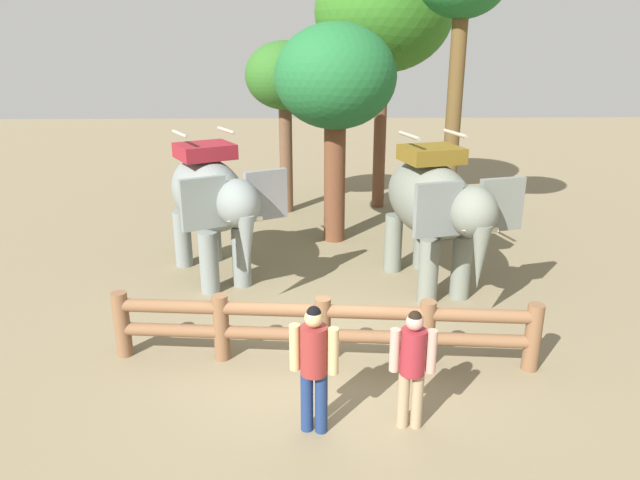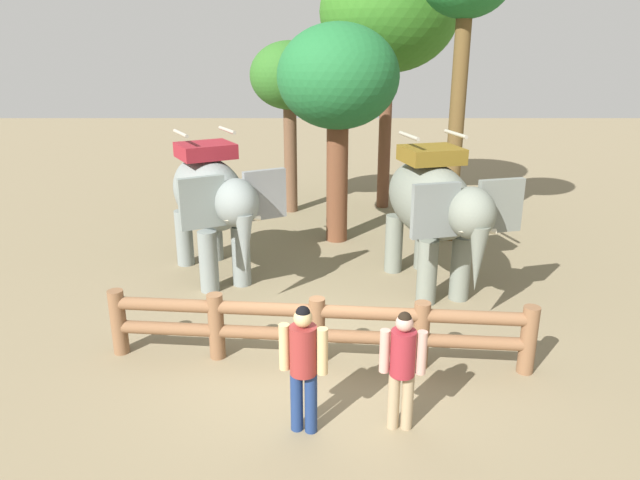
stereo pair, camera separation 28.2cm
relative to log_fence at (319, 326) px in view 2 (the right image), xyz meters
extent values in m
plane|color=#7D6F52|center=(0.00, 0.09, -0.60)|extent=(60.00, 60.00, 0.00)
cylinder|color=brown|center=(-3.07, 0.29, -0.08)|extent=(0.24, 0.24, 1.05)
cylinder|color=brown|center=(-1.53, 0.14, -0.08)|extent=(0.24, 0.24, 1.05)
cylinder|color=brown|center=(0.00, 0.00, -0.08)|extent=(0.24, 0.24, 1.05)
cylinder|color=brown|center=(1.53, -0.14, -0.08)|extent=(0.24, 0.24, 1.05)
cylinder|color=brown|center=(3.07, -0.29, -0.08)|extent=(0.24, 0.24, 1.05)
cylinder|color=brown|center=(0.00, 0.00, -0.15)|extent=(6.16, 0.78, 0.20)
cylinder|color=brown|center=(0.00, 0.00, 0.25)|extent=(6.16, 0.78, 0.20)
cylinder|color=slate|center=(-1.52, 3.02, 0.01)|extent=(0.37, 0.37, 1.22)
cylinder|color=slate|center=(-2.11, 2.70, 0.01)|extent=(0.37, 0.37, 1.22)
cylinder|color=slate|center=(-2.30, 4.46, 0.01)|extent=(0.37, 0.37, 1.22)
cylinder|color=slate|center=(-2.89, 4.14, 0.01)|extent=(0.37, 0.37, 1.22)
ellipsoid|color=slate|center=(-2.21, 3.58, 1.15)|extent=(2.38, 2.99, 1.42)
ellipsoid|color=slate|center=(-1.43, 2.16, 1.33)|extent=(1.12, 1.17, 0.87)
cube|color=slate|center=(-0.97, 2.54, 1.38)|extent=(0.77, 0.49, 0.91)
cube|color=slate|center=(-2.01, 1.97, 1.38)|extent=(0.77, 0.49, 0.91)
cone|color=slate|center=(-1.28, 1.88, 0.63)|extent=(0.32, 0.32, 1.12)
cone|color=beige|center=(-1.18, 2.03, 1.07)|extent=(0.37, 0.26, 0.16)
cone|color=beige|center=(-1.46, 1.88, 1.07)|extent=(0.37, 0.26, 0.16)
cube|color=maroon|center=(-2.21, 3.58, 2.00)|extent=(1.35, 1.30, 0.28)
cylinder|color=#A59E8C|center=(-1.80, 3.80, 2.37)|extent=(0.45, 0.76, 0.07)
cylinder|color=#A59E8C|center=(-2.61, 3.36, 2.37)|extent=(0.45, 0.76, 0.07)
cylinder|color=slate|center=(2.67, 2.32, 0.01)|extent=(0.37, 0.37, 1.23)
cylinder|color=slate|center=(2.02, 2.15, 0.01)|extent=(0.37, 0.37, 1.23)
cylinder|color=slate|center=(2.25, 3.92, 0.01)|extent=(0.37, 0.37, 1.23)
cylinder|color=slate|center=(1.60, 3.75, 0.01)|extent=(0.37, 0.37, 1.23)
ellipsoid|color=slate|center=(2.13, 3.03, 1.16)|extent=(1.89, 2.98, 1.43)
ellipsoid|color=slate|center=(2.55, 1.45, 1.34)|extent=(0.99, 1.09, 0.87)
cube|color=slate|center=(3.09, 1.72, 1.39)|extent=(0.82, 0.33, 0.92)
cube|color=slate|center=(1.94, 1.41, 1.39)|extent=(0.82, 0.33, 0.92)
cone|color=slate|center=(2.63, 1.14, 0.64)|extent=(0.33, 0.33, 1.12)
cone|color=beige|center=(2.76, 1.27, 1.09)|extent=(0.38, 0.19, 0.16)
cone|color=beige|center=(2.45, 1.19, 1.09)|extent=(0.38, 0.19, 0.16)
cube|color=brown|center=(2.13, 3.03, 2.02)|extent=(1.24, 1.15, 0.29)
cylinder|color=#A59E8C|center=(2.59, 3.15, 2.39)|extent=(0.28, 0.82, 0.07)
cylinder|color=#A59E8C|center=(1.68, 2.91, 2.39)|extent=(0.28, 0.82, 0.07)
cylinder|color=navy|center=(-0.07, -1.68, -0.19)|extent=(0.16, 0.16, 0.82)
cylinder|color=navy|center=(-0.24, -1.64, -0.19)|extent=(0.16, 0.16, 0.82)
cylinder|color=maroon|center=(-0.16, -1.66, 0.53)|extent=(0.40, 0.40, 0.63)
cylinder|color=tan|center=(0.07, -1.71, 0.54)|extent=(0.13, 0.13, 0.59)
cylinder|color=tan|center=(-0.39, -1.61, 0.54)|extent=(0.13, 0.13, 0.59)
sphere|color=tan|center=(-0.16, -1.66, 0.95)|extent=(0.23, 0.23, 0.23)
sphere|color=black|center=(-0.16, -1.66, 1.01)|extent=(0.18, 0.18, 0.18)
cylinder|color=#9C8664|center=(1.13, -1.61, -0.22)|extent=(0.15, 0.15, 0.77)
cylinder|color=#9C8664|center=(0.96, -1.60, -0.22)|extent=(0.15, 0.15, 0.77)
cylinder|color=maroon|center=(1.05, -1.61, 0.46)|extent=(0.34, 0.34, 0.59)
cylinder|color=tan|center=(1.27, -1.63, 0.47)|extent=(0.13, 0.13, 0.56)
cylinder|color=tan|center=(0.83, -1.59, 0.47)|extent=(0.13, 0.13, 0.56)
sphere|color=tan|center=(1.05, -1.61, 0.86)|extent=(0.21, 0.21, 0.21)
sphere|color=black|center=(1.05, -1.61, 0.92)|extent=(0.17, 0.17, 0.17)
cylinder|color=brown|center=(0.45, 5.83, 0.96)|extent=(0.51, 0.51, 3.12)
ellipsoid|color=#1E642F|center=(0.45, 5.83, 3.28)|extent=(2.77, 2.77, 2.36)
cylinder|color=brown|center=(3.22, 5.90, 2.09)|extent=(0.36, 0.36, 5.39)
cylinder|color=brown|center=(-0.78, 8.43, 0.99)|extent=(0.36, 0.36, 3.19)
ellipsoid|color=#2C6120|center=(-0.78, 8.43, 3.17)|extent=(2.12, 2.12, 1.80)
cylinder|color=brown|center=(1.89, 8.89, 1.58)|extent=(0.35, 0.35, 4.37)
ellipsoid|color=#306B1E|center=(1.89, 8.89, 4.79)|extent=(3.73, 3.73, 3.17)
camera|label=1|loc=(-0.24, -7.88, 4.02)|focal=32.96mm
camera|label=2|loc=(0.04, -7.88, 4.02)|focal=32.96mm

